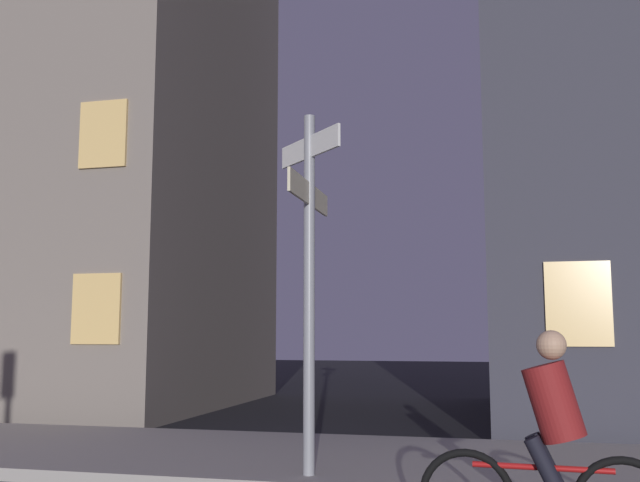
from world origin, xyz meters
TOP-DOWN VIEW (x-y plane):
  - sidewalk_kerb at (0.00, 7.15)m, footprint 40.00×3.42m
  - signpost at (0.82, 5.85)m, footprint 0.86×1.60m
  - cyclist at (3.08, 4.12)m, footprint 1.82×0.35m

SIDE VIEW (x-z plane):
  - sidewalk_kerb at x=0.00m, z-range 0.00..0.14m
  - cyclist at x=3.08m, z-range -0.06..1.55m
  - signpost at x=0.82m, z-range 0.48..4.28m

